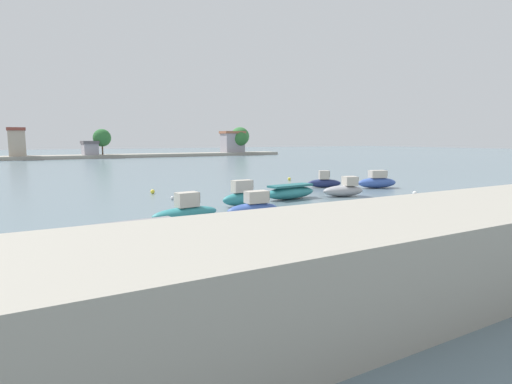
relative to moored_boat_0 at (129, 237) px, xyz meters
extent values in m
plane|color=slate|center=(10.38, -3.65, -0.53)|extent=(400.00, 400.00, 0.00)
cube|color=#9E998C|center=(10.38, -10.00, 0.80)|extent=(76.69, 5.35, 2.67)
ellipsoid|color=#9E9EA3|center=(0.00, 0.00, -0.05)|extent=(5.76, 2.55, 0.96)
cube|color=slate|center=(0.00, 0.00, 0.50)|extent=(4.62, 2.12, 0.15)
ellipsoid|color=teal|center=(4.47, 4.87, -0.12)|extent=(4.40, 1.71, 0.83)
cube|color=#BCB2A3|center=(4.59, 4.88, 0.73)|extent=(1.41, 0.94, 0.87)
cube|color=black|center=(5.25, 4.96, 0.82)|extent=(0.16, 0.72, 0.61)
ellipsoid|color=#3856A8|center=(8.60, 3.93, -0.10)|extent=(3.57, 1.36, 0.86)
cube|color=#BCB2A3|center=(8.86, 3.92, 0.71)|extent=(1.45, 0.86, 0.76)
cube|color=black|center=(9.58, 3.90, 0.78)|extent=(0.10, 0.74, 0.53)
ellipsoid|color=teal|center=(10.23, 7.93, -0.02)|extent=(3.66, 1.22, 1.03)
cube|color=#BCB2A3|center=(9.96, 7.92, 0.93)|extent=(1.46, 0.79, 0.87)
cube|color=black|center=(10.69, 7.94, 1.02)|extent=(0.09, 0.69, 0.61)
ellipsoid|color=teal|center=(15.11, 9.19, -0.03)|extent=(5.08, 2.04, 1.01)
cube|color=#226367|center=(15.11, 9.19, 0.56)|extent=(4.07, 1.69, 0.17)
ellipsoid|color=#9E9EA3|center=(19.90, 8.21, -0.07)|extent=(3.83, 2.30, 0.93)
cube|color=#BCB2A3|center=(20.49, 8.04, 0.78)|extent=(1.32, 1.31, 0.76)
cube|color=black|center=(21.00, 7.90, 0.85)|extent=(0.34, 0.94, 0.53)
ellipsoid|color=navy|center=(22.71, 14.15, -0.11)|extent=(3.44, 2.38, 0.84)
cube|color=#BCB2A3|center=(22.67, 14.17, 0.74)|extent=(1.17, 1.04, 0.86)
cube|color=black|center=(23.11, 13.95, 0.83)|extent=(0.34, 0.57, 0.60)
ellipsoid|color=#3856A8|center=(27.01, 11.19, -0.02)|extent=(4.27, 2.58, 1.03)
cube|color=#BCB2A3|center=(27.04, 11.18, 0.86)|extent=(1.83, 1.42, 0.73)
cube|color=black|center=(27.80, 10.93, 0.93)|extent=(0.34, 0.86, 0.51)
sphere|color=white|center=(25.72, 5.56, -0.35)|extent=(0.37, 0.37, 0.37)
sphere|color=white|center=(6.60, 13.58, -0.39)|extent=(0.29, 0.29, 0.29)
sphere|color=yellow|center=(23.77, 21.87, -0.35)|extent=(0.36, 0.36, 0.36)
sphere|color=yellow|center=(6.28, 17.99, -0.34)|extent=(0.39, 0.39, 0.39)
sphere|color=yellow|center=(37.05, 20.71, -0.37)|extent=(0.32, 0.32, 0.32)
cube|color=#9E998C|center=(10.38, 93.90, -0.11)|extent=(112.31, 7.54, 0.85)
cube|color=#B2A38E|center=(-3.43, 94.55, 3.29)|extent=(3.54, 5.27, 5.94)
cube|color=brown|center=(-3.43, 94.55, 6.61)|extent=(3.90, 5.80, 0.70)
cube|color=#99939E|center=(12.55, 94.35, 1.72)|extent=(3.40, 5.78, 2.80)
cube|color=#565156|center=(12.55, 94.35, 3.47)|extent=(3.74, 6.36, 0.70)
cube|color=#99939E|center=(52.96, 94.21, 3.11)|extent=(6.07, 4.58, 5.59)
cube|color=#995B42|center=(52.96, 94.21, 6.25)|extent=(6.68, 5.03, 0.70)
cylinder|color=brown|center=(54.62, 92.74, 1.44)|extent=(0.36, 0.36, 2.24)
sphere|color=#2D6B33|center=(54.62, 92.74, 4.33)|extent=(4.44, 4.44, 4.44)
cylinder|color=brown|center=(15.39, 93.16, 1.57)|extent=(0.36, 0.36, 2.50)
sphere|color=#2D6B33|center=(15.39, 93.16, 4.59)|extent=(4.44, 4.44, 4.44)
cylinder|color=brown|center=(55.54, 94.26, 1.56)|extent=(0.36, 0.36, 2.49)
sphere|color=#387A3D|center=(55.54, 94.26, 5.05)|extent=(5.60, 5.60, 5.60)
camera|label=1|loc=(-4.25, -18.64, 4.35)|focal=29.32mm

